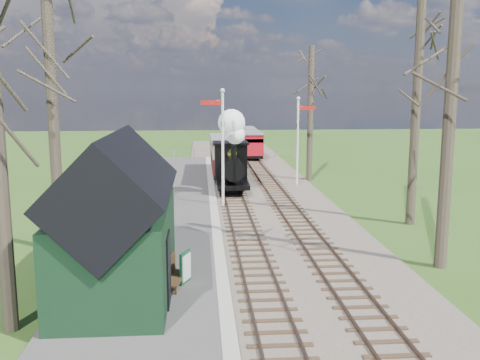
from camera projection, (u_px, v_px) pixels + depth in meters
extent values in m
plane|color=#30541A|center=(283.00, 359.00, 12.40)|extent=(140.00, 140.00, 0.00)
ellipsoid|color=#385B23|center=(30.00, 246.00, 72.03)|extent=(57.60, 36.00, 16.20)
ellipsoid|color=#385B23|center=(281.00, 253.00, 80.06)|extent=(70.40, 44.00, 19.80)
ellipsoid|color=#385B23|center=(467.00, 230.00, 74.18)|extent=(51.20, 32.00, 14.40)
ellipsoid|color=#385B23|center=(162.00, 236.00, 83.38)|extent=(64.00, 40.00, 18.00)
cube|color=brown|center=(250.00, 186.00, 34.11)|extent=(8.00, 60.00, 0.10)
cube|color=brown|center=(222.00, 185.00, 33.96)|extent=(0.07, 60.00, 0.12)
cube|color=brown|center=(238.00, 185.00, 34.04)|extent=(0.07, 60.00, 0.12)
cube|color=#38281C|center=(230.00, 186.00, 34.01)|extent=(1.60, 60.00, 0.09)
cube|color=brown|center=(263.00, 185.00, 34.15)|extent=(0.07, 60.00, 0.12)
cube|color=brown|center=(278.00, 184.00, 34.23)|extent=(0.07, 60.00, 0.12)
cube|color=#38281C|center=(270.00, 185.00, 34.20)|extent=(1.60, 60.00, 0.09)
cube|color=#474442|center=(167.00, 216.00, 25.89)|extent=(5.00, 44.00, 0.20)
cube|color=#B2AD9E|center=(215.00, 215.00, 26.05)|extent=(0.40, 44.00, 0.21)
cube|color=black|center=(119.00, 250.00, 15.76)|extent=(3.00, 6.00, 2.60)
cube|color=black|center=(116.00, 188.00, 15.45)|extent=(3.25, 6.30, 3.25)
cube|color=black|center=(169.00, 269.00, 14.94)|extent=(0.06, 1.20, 2.00)
cylinder|color=silver|center=(223.00, 151.00, 27.57)|extent=(0.14, 0.14, 6.00)
sphere|color=silver|center=(222.00, 91.00, 27.05)|extent=(0.24, 0.24, 0.24)
cube|color=#B7140F|center=(212.00, 103.00, 27.11)|extent=(1.10, 0.08, 0.22)
cube|color=black|center=(223.00, 124.00, 27.34)|extent=(0.18, 0.06, 0.30)
cylinder|color=silver|center=(297.00, 144.00, 33.88)|extent=(0.14, 0.14, 5.50)
sphere|color=silver|center=(298.00, 98.00, 33.40)|extent=(0.24, 0.24, 0.24)
cube|color=#B7140F|center=(307.00, 108.00, 33.54)|extent=(1.10, 0.08, 0.22)
cube|color=black|center=(298.00, 126.00, 33.68)|extent=(0.18, 0.06, 0.30)
cylinder|color=#382D23|center=(53.00, 108.00, 19.79)|extent=(0.41, 0.41, 11.00)
cylinder|color=#382D23|center=(451.00, 94.00, 17.76)|extent=(0.42, 0.42, 12.00)
cylinder|color=#382D23|center=(416.00, 116.00, 23.92)|extent=(0.40, 0.40, 10.00)
cylinder|color=#382D23|center=(310.00, 115.00, 35.64)|extent=(0.39, 0.39, 9.00)
cube|color=slate|center=(225.00, 151.00, 47.68)|extent=(12.60, 0.02, 0.01)
cube|color=slate|center=(225.00, 154.00, 47.73)|extent=(12.60, 0.02, 0.02)
cylinder|color=slate|center=(225.00, 153.00, 47.73)|extent=(0.08, 0.08, 1.00)
cube|color=black|center=(232.00, 182.00, 32.04)|extent=(1.84, 4.34, 0.27)
cylinder|color=black|center=(232.00, 167.00, 31.23)|extent=(1.19, 2.82, 1.19)
cube|color=black|center=(230.00, 161.00, 33.13)|extent=(1.95, 1.74, 2.17)
cylinder|color=black|center=(233.00, 153.00, 30.00)|extent=(0.30, 0.30, 0.87)
sphere|color=gold|center=(232.00, 154.00, 31.43)|extent=(0.56, 0.56, 0.56)
sphere|color=white|center=(235.00, 134.00, 29.84)|extent=(1.08, 1.08, 1.08)
sphere|color=white|center=(231.00, 123.00, 29.82)|extent=(1.52, 1.52, 1.52)
cylinder|color=black|center=(224.00, 188.00, 30.75)|extent=(0.11, 0.69, 0.69)
cylinder|color=black|center=(242.00, 188.00, 30.82)|extent=(0.11, 0.69, 0.69)
cube|color=black|center=(227.00, 169.00, 37.95)|extent=(2.06, 7.59, 0.33)
cube|color=#521218|center=(227.00, 160.00, 37.84)|extent=(2.17, 7.59, 0.98)
cube|color=beige|center=(227.00, 146.00, 37.68)|extent=(2.17, 7.59, 0.98)
cube|color=slate|center=(227.00, 138.00, 37.59)|extent=(2.28, 7.81, 0.13)
cube|color=black|center=(251.00, 154.00, 47.27)|extent=(1.68, 4.41, 0.26)
cube|color=#A20D19|center=(251.00, 148.00, 47.18)|extent=(1.76, 4.41, 0.79)
cube|color=beige|center=(251.00, 139.00, 47.05)|extent=(1.76, 4.41, 0.79)
cube|color=slate|center=(251.00, 134.00, 46.97)|extent=(1.85, 4.59, 0.11)
cube|color=black|center=(246.00, 147.00, 52.68)|extent=(1.68, 4.41, 0.26)
cube|color=#A20D19|center=(246.00, 142.00, 52.59)|extent=(1.76, 4.41, 0.79)
cube|color=beige|center=(246.00, 134.00, 52.45)|extent=(1.76, 4.41, 0.79)
cube|color=slate|center=(246.00, 129.00, 52.38)|extent=(1.85, 4.59, 0.11)
cube|color=#104B25|center=(185.00, 267.00, 16.63)|extent=(0.33, 0.66, 1.00)
cube|color=silver|center=(187.00, 267.00, 16.61)|extent=(0.25, 0.55, 0.82)
cube|color=#422B17|center=(175.00, 278.00, 16.37)|extent=(0.71, 1.58, 0.07)
cube|color=#422B17|center=(169.00, 269.00, 16.34)|extent=(0.34, 1.51, 0.66)
cube|color=#422B17|center=(180.00, 290.00, 15.76)|extent=(0.07, 0.07, 0.22)
cube|color=#422B17|center=(171.00, 276.00, 17.02)|extent=(0.07, 0.07, 0.22)
imported|color=black|center=(158.00, 268.00, 16.14)|extent=(0.45, 0.55, 1.29)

